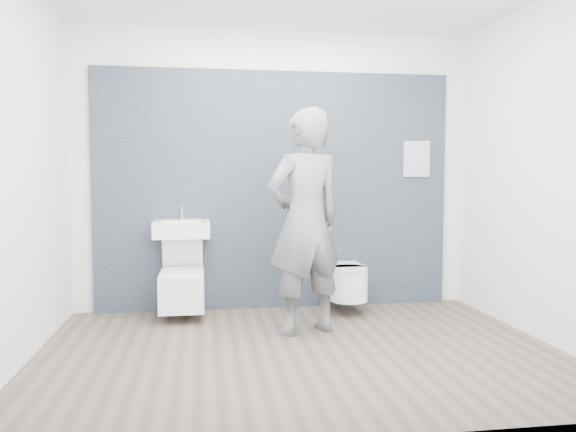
{
  "coord_description": "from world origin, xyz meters",
  "views": [
    {
      "loc": [
        -0.72,
        -4.19,
        1.34
      ],
      "look_at": [
        0.0,
        0.6,
        1.0
      ],
      "focal_mm": 35.0,
      "sensor_mm": 36.0,
      "label": 1
    }
  ],
  "objects": [
    {
      "name": "ground",
      "position": [
        0.0,
        0.0,
        0.0
      ],
      "size": [
        4.0,
        4.0,
        0.0
      ],
      "primitive_type": "plane",
      "color": "brown",
      "rests_on": "ground"
    },
    {
      "name": "toilet_square",
      "position": [
        -0.93,
        1.15,
        0.29
      ],
      "size": [
        0.41,
        0.59,
        0.77
      ],
      "color": "white",
      "rests_on": "ground"
    },
    {
      "name": "info_placard",
      "position": [
        1.48,
        1.43,
        0.0
      ],
      "size": [
        0.28,
        0.03,
        0.37
      ],
      "primitive_type": "cube",
      "color": "white",
      "rests_on": "ground"
    },
    {
      "name": "washbasin",
      "position": [
        -0.93,
        1.24,
        0.85
      ],
      "size": [
        0.53,
        0.4,
        0.4
      ],
      "color": "white",
      "rests_on": "ground"
    },
    {
      "name": "visitor",
      "position": [
        0.13,
        0.48,
        0.96
      ],
      "size": [
        0.81,
        0.66,
        1.92
      ],
      "primitive_type": "imported",
      "rotation": [
        0.0,
        0.0,
        3.48
      ],
      "color": "slate",
      "rests_on": "ground"
    },
    {
      "name": "tile_wall",
      "position": [
        0.0,
        1.47,
        0.0
      ],
      "size": [
        3.6,
        0.06,
        2.4
      ],
      "primitive_type": "cube",
      "color": "black",
      "rests_on": "ground"
    },
    {
      "name": "room_shell",
      "position": [
        0.0,
        0.0,
        1.74
      ],
      "size": [
        4.0,
        4.0,
        4.0
      ],
      "color": "white",
      "rests_on": "ground"
    },
    {
      "name": "toilet_rounded",
      "position": [
        0.66,
        1.13,
        0.31
      ],
      "size": [
        0.36,
        0.61,
        0.33
      ],
      "color": "white",
      "rests_on": "ground"
    }
  ]
}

